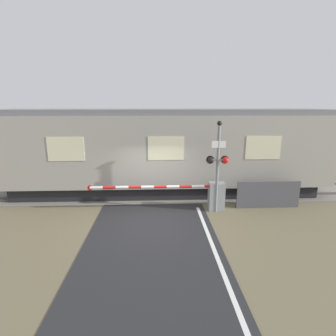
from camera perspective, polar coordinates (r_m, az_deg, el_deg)
name	(u,v)px	position (r m, az deg, el deg)	size (l,w,h in m)	color
ground_plane	(153,220)	(9.69, -3.32, -11.14)	(80.00, 80.00, 0.00)	#6B6047
track_bed	(154,192)	(12.51, -3.11, -5.16)	(36.00, 3.20, 0.13)	slate
train	(165,151)	(12.03, -0.67, 3.69)	(14.49, 2.83, 3.86)	black
crossing_barrier	(206,195)	(10.40, 8.24, -5.74)	(5.28, 0.44, 1.11)	gray
signal_post	(218,162)	(9.92, 10.79, 1.32)	(0.85, 0.26, 3.49)	gray
roadside_fence	(268,195)	(11.25, 20.98, -5.45)	(2.53, 0.06, 1.10)	#4C4C51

